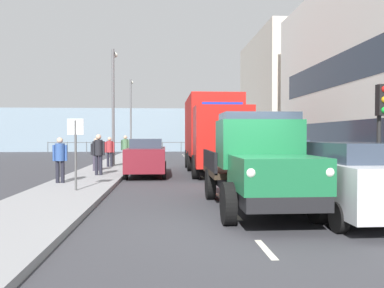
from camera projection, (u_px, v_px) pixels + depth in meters
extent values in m
plane|color=#38383D|center=(197.00, 170.00, 20.34)|extent=(80.00, 80.00, 0.00)
cube|color=gray|center=(283.00, 168.00, 20.66)|extent=(2.55, 42.20, 0.15)
cube|color=gray|center=(107.00, 170.00, 20.01)|extent=(2.55, 42.20, 0.15)
cube|color=silver|center=(266.00, 249.00, 6.25)|extent=(0.12, 1.10, 0.01)
cube|color=silver|center=(236.00, 215.00, 8.92)|extent=(0.12, 1.10, 0.01)
cube|color=silver|center=(219.00, 196.00, 11.80)|extent=(0.12, 1.10, 0.01)
cube|color=silver|center=(210.00, 186.00, 14.15)|extent=(0.12, 1.10, 0.01)
cube|color=silver|center=(203.00, 177.00, 17.01)|extent=(0.12, 1.10, 0.01)
cube|color=silver|center=(198.00, 172.00, 19.30)|extent=(0.12, 1.10, 0.01)
cube|color=silver|center=(195.00, 168.00, 21.69)|extent=(0.12, 1.10, 0.01)
cube|color=silver|center=(192.00, 165.00, 23.94)|extent=(0.12, 1.10, 0.01)
cube|color=silver|center=(190.00, 162.00, 26.20)|extent=(0.12, 1.10, 0.01)
cube|color=silver|center=(187.00, 160.00, 29.05)|extent=(0.12, 1.10, 0.01)
cube|color=silver|center=(186.00, 158.00, 31.58)|extent=(0.12, 1.10, 0.01)
cube|color=silver|center=(184.00, 156.00, 34.57)|extent=(0.12, 1.10, 0.01)
cube|color=silver|center=(183.00, 155.00, 36.82)|extent=(0.12, 1.10, 0.01)
cube|color=#2D3847|center=(381.00, 138.00, 13.57)|extent=(0.08, 20.21, 1.40)
cube|color=#2D3847|center=(382.00, 53.00, 13.50)|extent=(0.08, 20.21, 1.40)
cube|color=beige|center=(294.00, 97.00, 33.52)|extent=(7.29, 11.77, 10.48)
cube|color=gray|center=(180.00, 130.00, 44.32)|extent=(80.00, 0.80, 5.00)
cylinder|color=#4C5156|center=(308.00, 147.00, 41.74)|extent=(0.08, 0.08, 1.20)
cylinder|color=#4C5156|center=(290.00, 147.00, 41.60)|extent=(0.08, 0.08, 1.20)
cylinder|color=#4C5156|center=(273.00, 147.00, 41.46)|extent=(0.08, 0.08, 1.20)
cylinder|color=#4C5156|center=(255.00, 147.00, 41.32)|extent=(0.08, 0.08, 1.20)
cylinder|color=#4C5156|center=(236.00, 147.00, 41.19)|extent=(0.08, 0.08, 1.20)
cylinder|color=#4C5156|center=(218.00, 147.00, 41.05)|extent=(0.08, 0.08, 1.20)
cylinder|color=#4C5156|center=(200.00, 147.00, 40.91)|extent=(0.08, 0.08, 1.20)
cylinder|color=#4C5156|center=(181.00, 147.00, 40.77)|extent=(0.08, 0.08, 1.20)
cylinder|color=#4C5156|center=(162.00, 147.00, 40.63)|extent=(0.08, 0.08, 1.20)
cylinder|color=#4C5156|center=(144.00, 147.00, 40.50)|extent=(0.08, 0.08, 1.20)
cylinder|color=#4C5156|center=(125.00, 147.00, 40.36)|extent=(0.08, 0.08, 1.20)
cylinder|color=#4C5156|center=(106.00, 147.00, 40.22)|extent=(0.08, 0.08, 1.20)
cylinder|color=#4C5156|center=(87.00, 147.00, 40.08)|extent=(0.08, 0.08, 1.20)
cylinder|color=#4C5156|center=(67.00, 147.00, 39.95)|extent=(0.08, 0.08, 1.20)
cylinder|color=#4C5156|center=(48.00, 148.00, 39.81)|extent=(0.08, 0.08, 1.20)
cube|color=#4C5156|center=(181.00, 142.00, 40.76)|extent=(28.00, 0.08, 0.08)
cube|color=black|center=(255.00, 185.00, 9.70)|extent=(1.64, 5.60, 0.30)
cube|color=#196038|center=(276.00, 173.00, 7.84)|extent=(1.72, 1.90, 0.70)
cube|color=silver|center=(290.00, 179.00, 6.95)|extent=(1.16, 0.08, 0.56)
sphere|color=white|center=(329.00, 172.00, 7.00)|extent=(0.20, 0.20, 0.20)
sphere|color=white|center=(250.00, 173.00, 6.90)|extent=(0.20, 0.20, 0.20)
cube|color=#196038|center=(258.00, 144.00, 9.34)|extent=(1.93, 1.34, 1.15)
cube|color=#2D3847|center=(258.00, 124.00, 9.33)|extent=(1.79, 1.23, 0.56)
cube|color=#2D2319|center=(244.00, 171.00, 11.03)|extent=(2.10, 2.80, 0.16)
cube|color=black|center=(278.00, 160.00, 11.10)|extent=(0.08, 2.80, 0.56)
cube|color=black|center=(210.00, 161.00, 10.96)|extent=(0.08, 2.80, 0.56)
cylinder|color=black|center=(318.00, 202.00, 8.09)|extent=(0.24, 0.90, 0.90)
cylinder|color=black|center=(228.00, 203.00, 7.96)|extent=(0.24, 0.90, 0.90)
cylinder|color=black|center=(275.00, 183.00, 11.31)|extent=(0.24, 0.90, 0.90)
cylinder|color=black|center=(210.00, 184.00, 11.17)|extent=(0.24, 0.90, 0.90)
cube|color=red|center=(222.00, 137.00, 16.29)|extent=(2.40, 2.21, 2.60)
cube|color=#2D3847|center=(222.00, 123.00, 16.28)|extent=(2.20, 2.04, 0.80)
cube|color=#1933B2|center=(222.00, 104.00, 16.26)|extent=(1.75, 0.20, 0.16)
cube|color=red|center=(211.00, 126.00, 20.26)|extent=(2.50, 5.95, 3.00)
cube|color=black|center=(213.00, 158.00, 19.37)|extent=(2.00, 8.07, 0.36)
cylinder|color=black|center=(248.00, 167.00, 16.48)|extent=(0.28, 1.04, 1.04)
cylinder|color=black|center=(195.00, 167.00, 16.32)|extent=(0.28, 1.04, 1.04)
cylinder|color=black|center=(233.00, 161.00, 20.08)|extent=(0.28, 1.04, 1.04)
cylinder|color=black|center=(190.00, 161.00, 19.93)|extent=(0.28, 1.04, 1.04)
cylinder|color=black|center=(227.00, 159.00, 22.20)|extent=(0.28, 1.04, 1.04)
cylinder|color=black|center=(188.00, 159.00, 22.05)|extent=(0.28, 1.04, 1.04)
cube|color=#B7BABF|center=(350.00, 183.00, 8.61)|extent=(1.79, 4.11, 1.00)
cube|color=#2D3847|center=(354.00, 152.00, 8.40)|extent=(1.47, 2.26, 0.42)
cylinder|color=black|center=(294.00, 196.00, 9.84)|extent=(0.18, 0.60, 0.60)
cylinder|color=black|center=(357.00, 196.00, 9.95)|extent=(0.18, 0.60, 0.60)
cylinder|color=black|center=(339.00, 217.00, 7.29)|extent=(0.18, 0.60, 0.60)
cube|color=slate|center=(278.00, 164.00, 14.19)|extent=(1.76, 4.15, 1.00)
cube|color=#2D3847|center=(279.00, 145.00, 13.97)|extent=(1.45, 2.28, 0.42)
cylinder|color=black|center=(248.00, 174.00, 15.42)|extent=(0.18, 0.60, 0.60)
cylinder|color=black|center=(288.00, 174.00, 15.54)|extent=(0.18, 0.60, 0.60)
cylinder|color=black|center=(264.00, 182.00, 12.86)|extent=(0.18, 0.60, 0.60)
cylinder|color=black|center=(313.00, 182.00, 12.97)|extent=(0.18, 0.60, 0.60)
cube|color=black|center=(248.00, 157.00, 19.24)|extent=(1.75, 4.57, 1.00)
cube|color=#2D3847|center=(249.00, 143.00, 19.02)|extent=(1.43, 2.51, 0.42)
cylinder|color=black|center=(227.00, 164.00, 20.61)|extent=(0.18, 0.60, 0.60)
cylinder|color=black|center=(258.00, 164.00, 20.72)|extent=(0.18, 0.60, 0.60)
cylinder|color=black|center=(237.00, 169.00, 17.78)|extent=(0.18, 0.60, 0.60)
cylinder|color=black|center=(272.00, 169.00, 17.89)|extent=(0.18, 0.60, 0.60)
cube|color=maroon|center=(147.00, 159.00, 17.45)|extent=(1.70, 4.23, 1.00)
cube|color=#2D3847|center=(147.00, 143.00, 17.63)|extent=(1.40, 2.33, 0.42)
cylinder|color=black|center=(164.00, 172.00, 16.21)|extent=(0.18, 0.60, 0.60)
cylinder|color=black|center=(126.00, 173.00, 16.10)|extent=(0.18, 0.60, 0.60)
cylinder|color=black|center=(164.00, 167.00, 18.82)|extent=(0.18, 0.60, 0.60)
cylinder|color=black|center=(131.00, 167.00, 18.71)|extent=(0.18, 0.60, 0.60)
cylinder|color=black|center=(63.00, 172.00, 13.81)|extent=(0.14, 0.14, 0.80)
cylinder|color=black|center=(58.00, 172.00, 13.80)|extent=(0.14, 0.14, 0.80)
cylinder|color=#2D4C8C|center=(60.00, 152.00, 13.79)|extent=(0.34, 0.34, 0.63)
cylinder|color=#2D4C8C|center=(66.00, 153.00, 13.81)|extent=(0.09, 0.09, 0.58)
cylinder|color=#2D4C8C|center=(54.00, 153.00, 13.78)|extent=(0.09, 0.09, 0.58)
sphere|color=tan|center=(60.00, 140.00, 13.78)|extent=(0.22, 0.22, 0.22)
cylinder|color=black|center=(101.00, 165.00, 16.52)|extent=(0.14, 0.14, 0.86)
cylinder|color=black|center=(97.00, 165.00, 16.50)|extent=(0.14, 0.14, 0.86)
cylinder|color=black|center=(99.00, 147.00, 16.49)|extent=(0.34, 0.34, 0.68)
cylinder|color=black|center=(104.00, 148.00, 16.51)|extent=(0.09, 0.09, 0.63)
cylinder|color=black|center=(93.00, 148.00, 16.48)|extent=(0.09, 0.09, 0.63)
sphere|color=tan|center=(99.00, 137.00, 16.48)|extent=(0.23, 0.23, 0.23)
cylinder|color=#383342|center=(98.00, 163.00, 18.53)|extent=(0.14, 0.14, 0.78)
cylinder|color=#383342|center=(94.00, 163.00, 18.52)|extent=(0.14, 0.14, 0.78)
cylinder|color=black|center=(96.00, 149.00, 18.51)|extent=(0.34, 0.34, 0.61)
cylinder|color=black|center=(101.00, 149.00, 18.52)|extent=(0.09, 0.09, 0.56)
cylinder|color=black|center=(92.00, 149.00, 18.49)|extent=(0.09, 0.09, 0.56)
sphere|color=tan|center=(96.00, 140.00, 18.50)|extent=(0.21, 0.21, 0.21)
cylinder|color=black|center=(111.00, 160.00, 20.92)|extent=(0.14, 0.14, 0.79)
cylinder|color=black|center=(108.00, 160.00, 20.90)|extent=(0.14, 0.14, 0.79)
cylinder|color=maroon|center=(110.00, 147.00, 20.89)|extent=(0.34, 0.34, 0.63)
cylinder|color=maroon|center=(114.00, 147.00, 20.91)|extent=(0.09, 0.09, 0.58)
cylinder|color=maroon|center=(106.00, 147.00, 20.88)|extent=(0.09, 0.09, 0.58)
sphere|color=tan|center=(110.00, 139.00, 20.88)|extent=(0.21, 0.21, 0.21)
cylinder|color=#4C473D|center=(127.00, 157.00, 23.06)|extent=(0.14, 0.14, 0.84)
cylinder|color=#4C473D|center=(124.00, 157.00, 23.05)|extent=(0.14, 0.14, 0.84)
cylinder|color=#47724C|center=(125.00, 145.00, 23.04)|extent=(0.34, 0.34, 0.66)
cylinder|color=#47724C|center=(129.00, 145.00, 23.05)|extent=(0.09, 0.09, 0.61)
cylinder|color=#47724C|center=(122.00, 145.00, 23.02)|extent=(0.09, 0.09, 0.61)
sphere|color=tan|center=(125.00, 137.00, 23.03)|extent=(0.23, 0.23, 0.23)
cylinder|color=black|center=(379.00, 140.00, 11.13)|extent=(0.12, 0.12, 3.20)
cube|color=black|center=(382.00, 100.00, 10.96)|extent=(0.28, 0.24, 0.90)
sphere|color=red|center=(384.00, 89.00, 10.84)|extent=(0.18, 0.18, 0.18)
sphere|color=orange|center=(384.00, 100.00, 10.84)|extent=(0.18, 0.18, 0.18)
sphere|color=green|center=(384.00, 110.00, 10.85)|extent=(0.18, 0.18, 0.18)
cylinder|color=#59595B|center=(113.00, 107.00, 21.66)|extent=(0.16, 0.16, 6.64)
cylinder|color=#59595B|center=(114.00, 52.00, 22.04)|extent=(0.10, 0.90, 0.10)
sphere|color=silver|center=(115.00, 55.00, 22.49)|extent=(0.32, 0.32, 0.32)
cylinder|color=#59595B|center=(131.00, 117.00, 34.42)|extent=(0.16, 0.16, 6.80)
cylinder|color=#59595B|center=(131.00, 81.00, 34.79)|extent=(0.10, 0.90, 0.10)
sphere|color=silver|center=(132.00, 82.00, 35.24)|extent=(0.32, 0.32, 0.32)
cylinder|color=#4C4C4C|center=(76.00, 155.00, 11.91)|extent=(0.07, 0.07, 2.20)
cube|color=silver|center=(75.00, 127.00, 11.89)|extent=(0.50, 0.04, 0.50)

